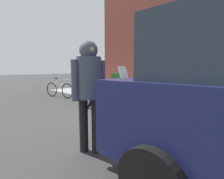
# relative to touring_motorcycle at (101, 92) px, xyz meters

# --- Properties ---
(ground_plane) EXTENTS (80.00, 80.00, 0.00)m
(ground_plane) POSITION_rel_touring_motorcycle_xyz_m (0.48, -0.32, -0.61)
(ground_plane) COLOR #343434
(touring_motorcycle) EXTENTS (2.23, 0.65, 1.40)m
(touring_motorcycle) POSITION_rel_touring_motorcycle_xyz_m (0.00, 0.00, 0.00)
(touring_motorcycle) COLOR black
(touring_motorcycle) RESTS_ON ground_plane
(parked_bicycle) EXTENTS (1.64, 0.58, 0.93)m
(parked_bicycle) POSITION_rel_touring_motorcycle_xyz_m (-1.87, 0.32, -0.23)
(parked_bicycle) COLOR black
(parked_bicycle) RESTS_ON ground_plane
(pedestrian_walking) EXTENTS (0.45, 0.55, 1.75)m
(pedestrian_walking) POSITION_rel_touring_motorcycle_xyz_m (1.87, -1.79, 0.49)
(pedestrian_walking) COLOR black
(pedestrian_walking) RESTS_ON ground_plane
(sandwich_board_sign) EXTENTS (0.55, 0.43, 1.03)m
(sandwich_board_sign) POSITION_rel_touring_motorcycle_xyz_m (-0.92, 1.81, 0.03)
(sandwich_board_sign) COLOR #1E511E
(sandwich_board_sign) RESTS_ON sidewalk_curb
(second_bicycle_by_cafe) EXTENTS (1.64, 0.63, 0.93)m
(second_bicycle_by_cafe) POSITION_rel_touring_motorcycle_xyz_m (-3.31, 0.24, -0.23)
(second_bicycle_by_cafe) COLOR black
(second_bicycle_by_cafe) RESTS_ON ground_plane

